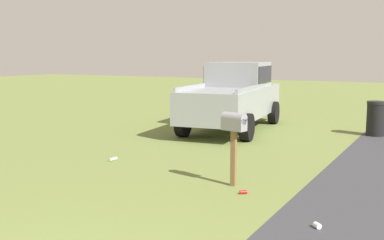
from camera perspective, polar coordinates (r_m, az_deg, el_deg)
mailbox at (r=8.17m, az=5.18°, el=-1.00°), size 0.28×0.46×1.32m
pickup_truck at (r=14.62m, az=5.22°, el=3.21°), size 5.47×2.65×2.09m
trash_bin at (r=14.36m, az=21.68°, el=0.18°), size 0.54×0.54×1.00m
litter_can_midfield_b at (r=7.92m, az=6.33°, el=-8.79°), size 0.13×0.13×0.07m
litter_bottle_midfield_a at (r=10.42m, az=-9.70°, el=-4.77°), size 0.23×0.09×0.07m
litter_cup_far_scatter at (r=6.61m, az=15.15°, el=-12.43°), size 0.13×0.13×0.08m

